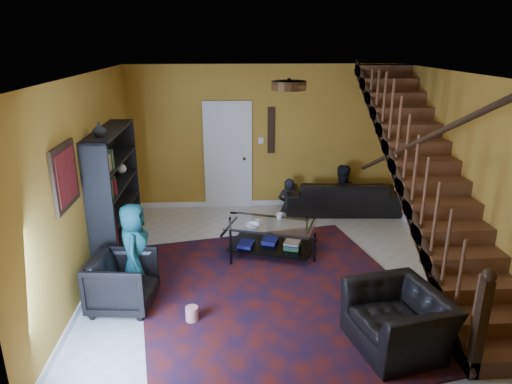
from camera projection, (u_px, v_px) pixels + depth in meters
floor at (278, 269)px, 6.77m from camera, size 5.50×5.50×0.00m
room at (193, 232)px, 7.93m from camera, size 5.50×5.50×5.50m
staircase at (428, 176)px, 6.45m from camera, size 0.95×5.02×3.18m
bookshelf at (116, 197)px, 6.88m from camera, size 0.35×1.80×2.00m
door at (228, 157)px, 8.98m from camera, size 0.82×0.05×2.05m
framed_picture at (65, 176)px, 5.21m from camera, size 0.04×0.74×0.74m
wall_hanging at (271, 130)px, 8.87m from camera, size 0.14×0.03×0.90m
ceiling_fixture at (289, 85)px, 5.14m from camera, size 0.40×0.40×0.10m
rug at (277, 295)px, 6.06m from camera, size 4.21×4.60×0.02m
sofa at (341, 196)px, 8.94m from camera, size 2.24×1.00×0.64m
armchair_left at (123, 282)px, 5.70m from camera, size 0.85×0.83×0.70m
armchair_right at (398, 320)px, 4.96m from camera, size 1.10×1.20×0.67m
person_adult_a at (288, 206)px, 8.99m from camera, size 0.42×0.29×1.13m
person_adult_b at (340, 199)px, 9.01m from camera, size 0.69×0.55×1.38m
person_child at (135, 249)px, 5.98m from camera, size 0.42×0.63×1.25m
coffee_table at (271, 237)px, 7.15m from camera, size 1.50×1.17×0.50m
cup_a at (256, 223)px, 6.99m from camera, size 0.15×0.15×0.10m
cup_b at (279, 216)px, 7.27m from camera, size 0.13×0.13×0.10m
bowl at (253, 226)px, 6.96m from camera, size 0.27×0.27×0.05m
vase at (99, 130)px, 6.05m from camera, size 0.18×0.18×0.19m
popcorn_bucket at (192, 314)px, 5.47m from camera, size 0.19×0.19×0.17m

